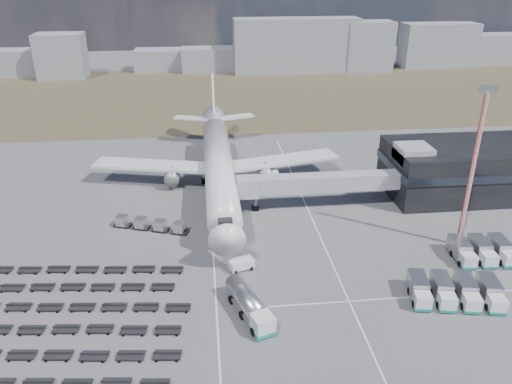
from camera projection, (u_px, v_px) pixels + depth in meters
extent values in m
plane|color=#565659|center=(228.00, 275.00, 73.37)|extent=(420.00, 420.00, 0.00)
cube|color=#443B29|center=(210.00, 95.00, 172.64)|extent=(420.00, 90.00, 0.01)
cube|color=silver|center=(214.00, 258.00, 77.69)|extent=(0.25, 110.00, 0.01)
cube|color=silver|center=(327.00, 251.00, 79.44)|extent=(0.25, 110.00, 0.01)
cube|color=silver|center=(413.00, 297.00, 68.58)|extent=(40.00, 0.25, 0.01)
cube|color=black|center=(465.00, 169.00, 97.60)|extent=(30.00, 16.00, 10.00)
cube|color=#262D38|center=(466.00, 164.00, 97.10)|extent=(30.40, 16.40, 1.60)
cube|color=#939399|center=(413.00, 154.00, 92.74)|extent=(6.00, 6.00, 3.00)
cube|color=#939399|center=(320.00, 183.00, 91.49)|extent=(29.80, 3.00, 3.00)
cube|color=#939399|center=(247.00, 187.00, 89.74)|extent=(4.00, 3.60, 3.40)
cylinder|color=slate|center=(255.00, 198.00, 91.41)|extent=(0.70, 0.70, 5.10)
cylinder|color=black|center=(255.00, 208.00, 92.29)|extent=(1.40, 0.90, 1.40)
cylinder|color=silver|center=(219.00, 166.00, 98.22)|extent=(5.60, 48.00, 5.60)
cone|color=silver|center=(226.00, 232.00, 74.31)|extent=(5.60, 5.00, 5.60)
cone|color=silver|center=(214.00, 121.00, 123.16)|extent=(5.60, 8.00, 5.60)
cube|color=black|center=(225.00, 221.00, 75.77)|extent=(2.20, 2.00, 0.80)
cube|color=silver|center=(155.00, 165.00, 101.97)|extent=(25.59, 11.38, 0.50)
cube|color=silver|center=(280.00, 160.00, 104.50)|extent=(25.59, 11.38, 0.50)
cylinder|color=slate|center=(172.00, 176.00, 101.22)|extent=(3.00, 5.00, 3.00)
cylinder|color=slate|center=(265.00, 172.00, 103.07)|extent=(3.00, 5.00, 3.00)
cube|color=silver|center=(192.00, 118.00, 124.26)|extent=(9.49, 5.63, 0.35)
cube|color=silver|center=(236.00, 117.00, 125.33)|extent=(9.49, 5.63, 0.35)
cube|color=silver|center=(213.00, 96.00, 123.47)|extent=(0.50, 9.06, 11.45)
cylinder|color=slate|center=(225.00, 237.00, 80.97)|extent=(0.50, 0.50, 2.50)
cylinder|color=slate|center=(203.00, 178.00, 103.22)|extent=(0.60, 0.60, 2.50)
cylinder|color=slate|center=(234.00, 177.00, 103.84)|extent=(0.60, 0.60, 2.50)
cylinder|color=black|center=(225.00, 241.00, 81.28)|extent=(0.50, 1.20, 1.20)
cube|color=gray|center=(16.00, 63.00, 200.13)|extent=(46.60, 12.00, 10.25)
cube|color=gray|center=(61.00, 56.00, 195.01)|extent=(18.08, 12.00, 16.99)
cube|color=gray|center=(165.00, 60.00, 210.88)|extent=(25.12, 12.00, 8.67)
cube|color=gray|center=(219.00, 59.00, 209.06)|extent=(31.14, 12.00, 9.60)
cube|color=gray|center=(296.00, 45.00, 204.71)|extent=(51.02, 12.00, 21.46)
cube|color=gray|center=(368.00, 46.00, 207.54)|extent=(19.45, 12.00, 20.01)
cube|color=gray|center=(438.00, 45.00, 216.44)|extent=(31.90, 12.00, 18.21)
cube|color=gray|center=(507.00, 49.00, 224.65)|extent=(41.68, 12.00, 12.87)
cube|color=silver|center=(263.00, 324.00, 61.19)|extent=(3.20, 3.20, 2.40)
cube|color=#167D75|center=(263.00, 330.00, 61.58)|extent=(3.33, 3.33, 0.52)
cylinder|color=#A9A9AD|center=(245.00, 298.00, 65.19)|extent=(5.07, 8.26, 2.61)
cube|color=slate|center=(245.00, 305.00, 65.69)|extent=(4.97, 8.23, 0.37)
cylinder|color=black|center=(250.00, 314.00, 64.52)|extent=(2.94, 1.99, 1.15)
cube|color=silver|center=(241.00, 264.00, 74.51)|extent=(4.12, 3.11, 1.61)
cube|color=silver|center=(271.00, 176.00, 102.88)|extent=(2.80, 6.31, 2.89)
cube|color=#167D75|center=(271.00, 182.00, 103.38)|extent=(2.90, 6.42, 0.46)
cube|color=silver|center=(423.00, 301.00, 65.83)|extent=(2.48, 2.41, 2.05)
cube|color=#167D75|center=(422.00, 306.00, 66.16)|extent=(2.59, 2.52, 0.42)
cube|color=#A9A9AD|center=(418.00, 284.00, 68.63)|extent=(2.98, 4.63, 2.43)
cube|color=silver|center=(447.00, 302.00, 65.61)|extent=(2.48, 2.41, 2.05)
cube|color=#167D75|center=(446.00, 307.00, 65.94)|extent=(2.59, 2.52, 0.42)
cube|color=#A9A9AD|center=(441.00, 285.00, 68.41)|extent=(2.98, 4.63, 2.43)
cube|color=silver|center=(472.00, 303.00, 65.40)|extent=(2.48, 2.41, 2.05)
cube|color=#167D75|center=(471.00, 308.00, 65.73)|extent=(2.59, 2.52, 0.42)
cube|color=#A9A9AD|center=(465.00, 286.00, 68.19)|extent=(2.98, 4.63, 2.43)
cube|color=silver|center=(497.00, 304.00, 65.18)|extent=(2.48, 2.41, 2.05)
cube|color=#167D75|center=(495.00, 309.00, 65.51)|extent=(2.59, 2.52, 0.42)
cube|color=#A9A9AD|center=(489.00, 287.00, 67.98)|extent=(2.98, 4.63, 2.43)
cube|color=silver|center=(468.00, 260.00, 74.75)|extent=(2.26, 2.17, 2.06)
cube|color=#167D75|center=(467.00, 265.00, 75.08)|extent=(2.36, 2.27, 0.42)
cube|color=#A9A9AD|center=(459.00, 247.00, 77.56)|extent=(2.46, 4.42, 2.44)
cube|color=silver|center=(489.00, 260.00, 74.91)|extent=(2.26, 2.17, 2.06)
cube|color=#167D75|center=(488.00, 264.00, 75.25)|extent=(2.36, 2.27, 0.42)
cube|color=#A9A9AD|center=(479.00, 246.00, 77.73)|extent=(2.46, 4.42, 2.44)
cube|color=silver|center=(509.00, 259.00, 75.08)|extent=(2.26, 2.17, 2.06)
cube|color=#167D75|center=(508.00, 264.00, 75.41)|extent=(2.36, 2.27, 0.42)
cube|color=#A9A9AD|center=(499.00, 246.00, 77.89)|extent=(2.46, 4.42, 2.44)
cube|color=black|center=(123.00, 225.00, 86.71)|extent=(3.28, 2.60, 0.20)
cube|color=#A9A9AD|center=(122.00, 220.00, 86.32)|extent=(2.24, 2.24, 1.65)
cube|color=black|center=(141.00, 227.00, 85.99)|extent=(3.28, 2.60, 0.20)
cube|color=#A9A9AD|center=(141.00, 222.00, 85.60)|extent=(2.24, 2.24, 1.65)
cube|color=black|center=(160.00, 229.00, 85.27)|extent=(3.28, 2.60, 0.20)
cube|color=#A9A9AD|center=(160.00, 225.00, 84.88)|extent=(2.24, 2.24, 1.65)
cube|color=black|center=(180.00, 232.00, 84.55)|extent=(3.28, 2.60, 0.20)
cube|color=#A9A9AD|center=(179.00, 227.00, 84.15)|extent=(2.24, 2.24, 1.65)
cube|color=black|center=(18.00, 384.00, 53.95)|extent=(33.93, 5.17, 0.76)
cube|color=black|center=(34.00, 355.00, 58.00)|extent=(33.93, 5.17, 0.76)
cube|color=black|center=(49.00, 329.00, 62.04)|extent=(33.93, 5.17, 0.76)
cube|color=black|center=(61.00, 306.00, 66.09)|extent=(33.93, 5.17, 0.76)
cube|color=black|center=(73.00, 287.00, 70.13)|extent=(29.71, 4.72, 0.76)
cube|color=black|center=(83.00, 269.00, 74.18)|extent=(29.71, 4.72, 0.76)
cylinder|color=red|center=(472.00, 173.00, 75.97)|extent=(0.71, 0.71, 25.29)
cube|color=slate|center=(488.00, 89.00, 70.54)|extent=(2.46, 1.54, 1.21)
cube|color=#565659|center=(458.00, 244.00, 81.22)|extent=(2.02, 2.02, 0.30)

